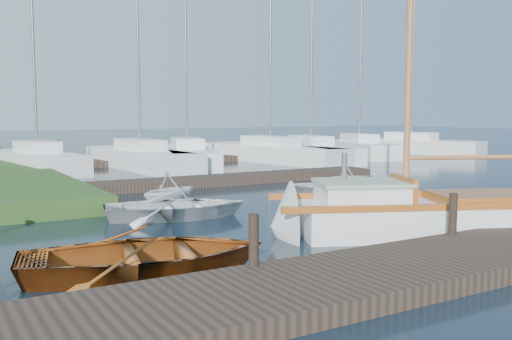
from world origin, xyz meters
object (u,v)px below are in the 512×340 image
marina_boat_5 (359,147)px  marina_boat_0 (38,160)px  tender_a (176,203)px  tender_c (350,184)px  tender_b (171,187)px  marina_boat_2 (187,154)px  marina_boat_3 (270,151)px  tender_d (348,175)px  marina_boat_1 (140,157)px  marina_boat_7 (411,145)px  dinghy (147,249)px  marina_boat_4 (311,150)px  mooring_post_1 (254,240)px  mooring_post_2 (453,214)px  sailboat (421,218)px

marina_boat_5 → marina_boat_0: bearing=105.7°
tender_a → tender_c: size_ratio=0.99×
tender_b → marina_boat_2: 12.60m
marina_boat_3 → tender_d: bearing=150.7°
tender_d → marina_boat_2: 11.37m
marina_boat_1 → marina_boat_7: (18.90, 0.80, 0.01)m
dinghy → marina_boat_2: bearing=-13.3°
marina_boat_2 → marina_boat_4: size_ratio=0.94×
marina_boat_0 → marina_boat_5: 18.63m
mooring_post_1 → marina_boat_2: 20.40m
marina_boat_4 → marina_boat_7: marina_boat_7 is taller
mooring_post_2 → tender_a: (-3.34, 5.86, -0.33)m
tender_d → marina_boat_7: size_ratio=0.18×
sailboat → marina_boat_7: bearing=68.9°
marina_boat_3 → marina_boat_4: (2.36, -0.50, -0.01)m
mooring_post_1 → tender_a: bearing=78.8°
mooring_post_2 → marina_boat_1: size_ratio=0.08×
tender_d → marina_boat_5: 15.60m
marina_boat_4 → marina_boat_5: bearing=-69.0°
dinghy → marina_boat_3: bearing=-25.0°
mooring_post_2 → marina_boat_2: 19.26m
mooring_post_2 → sailboat: bearing=67.5°
marina_boat_2 → marina_boat_3: (4.90, -0.10, 0.01)m
mooring_post_1 → tender_b: 7.92m
tender_d → marina_boat_2: (-1.04, 11.33, 0.03)m
marina_boat_1 → marina_boat_7: marina_boat_7 is taller
marina_boat_4 → marina_boat_7: 9.22m
marina_boat_2 → tender_d: bearing=-157.9°
marina_boat_2 → marina_boat_7: size_ratio=0.92×
mooring_post_1 → marina_boat_0: marina_boat_0 is taller
tender_c → marina_boat_0: size_ratio=0.35×
sailboat → dinghy: 6.29m
marina_boat_5 → marina_boat_4: bearing=117.3°
marina_boat_7 → marina_boat_1: bearing=72.9°
marina_boat_0 → marina_boat_3: size_ratio=0.80×
marina_boat_0 → mooring_post_2: bearing=-175.4°
marina_boat_1 → marina_boat_2: bearing=-92.3°
sailboat → marina_boat_2: marina_boat_2 is taller
dinghy → marina_boat_0: bearing=8.0°
mooring_post_1 → tender_a: 5.99m
tender_a → marina_boat_7: (22.50, 13.89, 0.20)m
tender_b → marina_boat_4: marina_boat_4 is taller
tender_d → marina_boat_3: 11.87m
mooring_post_1 → dinghy: bearing=131.7°
sailboat → marina_boat_1: (-0.28, 17.63, 0.21)m
dinghy → marina_boat_0: size_ratio=0.39×
marina_boat_3 → marina_boat_7: marina_boat_3 is taller
dinghy → tender_a: size_ratio=1.14×
marina_boat_0 → marina_boat_2: 7.12m
tender_d → marina_boat_0: marina_boat_0 is taller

